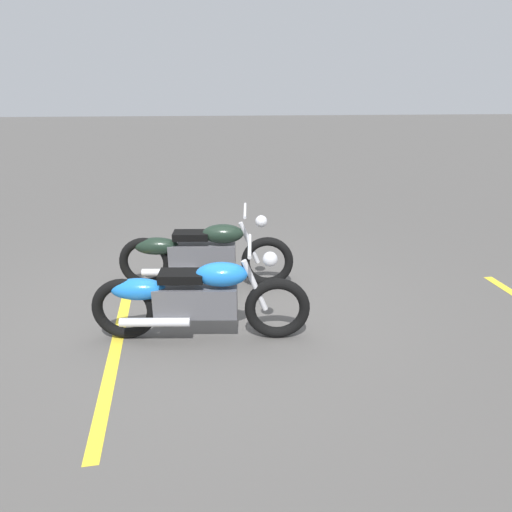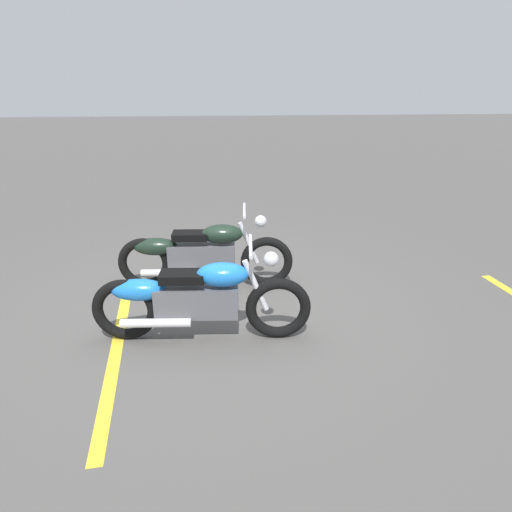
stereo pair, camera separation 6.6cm
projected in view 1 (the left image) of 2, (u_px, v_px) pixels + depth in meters
ground_plane at (213, 308)px, 5.30m from camera, size 60.00×60.00×0.00m
motorcycle_bright_foreground at (195, 298)px, 4.54m from camera, size 2.23×0.62×1.04m
motorcycle_dark_foreground at (202, 253)px, 5.70m from camera, size 2.23×0.62×1.04m
parking_stripe_near at (117, 343)px, 4.61m from camera, size 0.41×3.20×0.01m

